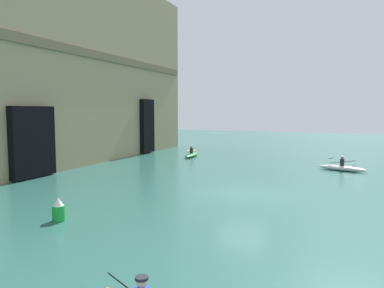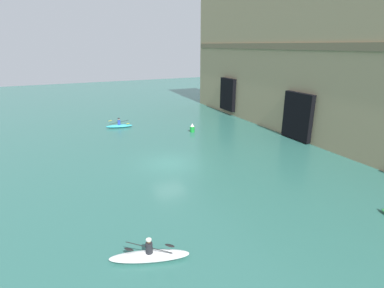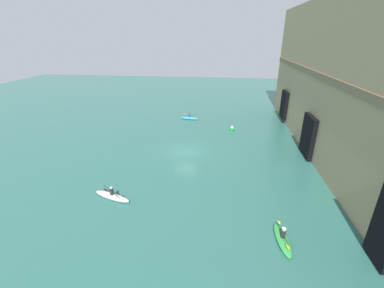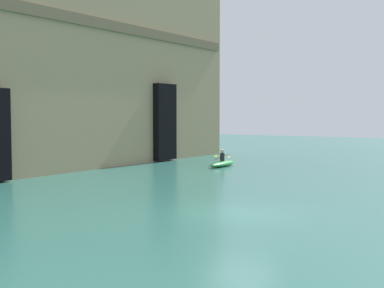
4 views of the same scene
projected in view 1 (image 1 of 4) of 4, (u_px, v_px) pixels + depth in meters
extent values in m
plane|color=#2D665B|center=(242.00, 194.00, 19.95)|extent=(120.00, 120.00, 0.00)
cube|color=#9E8966|center=(0.00, 53.00, 26.01)|extent=(45.59, 6.64, 16.83)
cube|color=brown|center=(37.00, 42.00, 24.70)|extent=(44.68, 0.24, 0.65)
cube|color=black|center=(32.00, 142.00, 24.46)|extent=(3.56, 0.70, 4.64)
cube|color=black|center=(146.00, 126.00, 38.61)|extent=(2.22, 0.70, 5.46)
ellipsoid|color=white|center=(342.00, 168.00, 27.65)|extent=(1.87, 3.62, 0.38)
cylinder|color=#232328|center=(342.00, 162.00, 27.61)|extent=(0.31, 0.31, 0.50)
sphere|color=brown|center=(342.00, 158.00, 27.57)|extent=(0.20, 0.20, 0.20)
cylinder|color=silver|center=(342.00, 157.00, 27.57)|extent=(0.25, 0.25, 0.06)
cylinder|color=black|center=(342.00, 162.00, 27.60)|extent=(1.14, 1.80, 0.44)
ellipsoid|color=black|center=(331.00, 158.00, 28.34)|extent=(0.39, 0.47, 0.13)
ellipsoid|color=black|center=(354.00, 166.00, 26.87)|extent=(0.39, 0.47, 0.13)
ellipsoid|color=green|center=(191.00, 155.00, 35.83)|extent=(3.32, 1.05, 0.36)
cylinder|color=#232328|center=(191.00, 151.00, 35.79)|extent=(0.30, 0.30, 0.51)
sphere|color=beige|center=(191.00, 147.00, 35.76)|extent=(0.23, 0.23, 0.23)
cylinder|color=silver|center=(191.00, 146.00, 35.75)|extent=(0.29, 0.29, 0.06)
cylinder|color=black|center=(191.00, 150.00, 35.79)|extent=(2.27, 0.24, 0.27)
ellipsoid|color=yellow|center=(194.00, 150.00, 36.77)|extent=(0.46, 0.22, 0.09)
ellipsoid|color=yellow|center=(188.00, 150.00, 34.81)|extent=(0.46, 0.22, 0.09)
sphere|color=beige|center=(142.00, 282.00, 7.58)|extent=(0.22, 0.22, 0.22)
cylinder|color=#232328|center=(142.00, 278.00, 7.57)|extent=(0.27, 0.27, 0.06)
cylinder|color=green|center=(59.00, 213.00, 15.10)|extent=(0.51, 0.51, 0.63)
cone|color=white|center=(58.00, 202.00, 15.05)|extent=(0.43, 0.43, 0.35)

